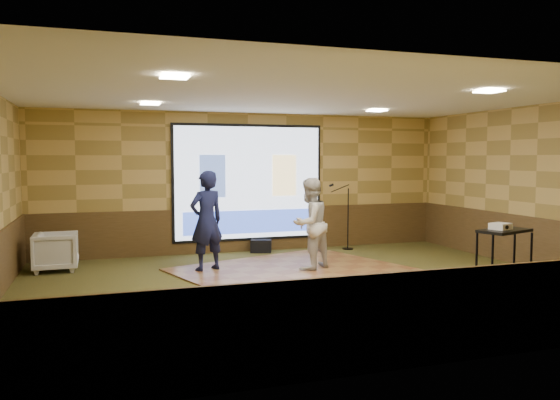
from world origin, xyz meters
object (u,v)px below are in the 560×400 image
object	(u,v)px
mic_stand	(346,227)
projector_screen	(249,184)
player_right	(310,224)
duffel_bag	(261,246)
dance_floor	(291,270)
projector	(500,226)
av_table	(504,247)
player_left	(207,221)
banquet_chair	(56,252)

from	to	relation	value
mic_stand	projector_screen	bearing A→B (deg)	-179.70
player_right	duffel_bag	distance (m)	2.24
dance_floor	projector	distance (m)	3.61
projector_screen	av_table	bearing A→B (deg)	-56.40
projector_screen	mic_stand	xyz separation A→B (m)	(2.11, -0.42, -0.98)
player_right	duffel_bag	bearing A→B (deg)	-111.04
projector_screen	player_left	bearing A→B (deg)	-124.74
projector_screen	player_right	world-z (taller)	projector_screen
projector_screen	mic_stand	world-z (taller)	projector_screen
dance_floor	av_table	size ratio (longest dim) A/B	4.18
projector	av_table	bearing A→B (deg)	-29.03
projector_screen	av_table	distance (m)	5.41
mic_stand	duffel_bag	distance (m)	1.95
projector_screen	dance_floor	distance (m)	2.69
av_table	duffel_bag	world-z (taller)	av_table
projector	duffel_bag	distance (m)	5.08
banquet_chair	projector	bearing A→B (deg)	-118.00
av_table	mic_stand	distance (m)	4.12
dance_floor	player_left	world-z (taller)	player_left
av_table	duffel_bag	size ratio (longest dim) A/B	2.08
player_left	mic_stand	distance (m)	3.69
player_left	duffel_bag	world-z (taller)	player_left
player_right	duffel_bag	world-z (taller)	player_right
banquet_chair	av_table	bearing A→B (deg)	-117.83
player_left	mic_stand	bearing A→B (deg)	-177.66
av_table	banquet_chair	xyz separation A→B (m)	(-6.80, 3.52, -0.28)
dance_floor	banquet_chair	bearing A→B (deg)	161.81
projector_screen	projector	bearing A→B (deg)	-56.97
player_left	av_table	xyz separation A→B (m)	(4.23, -2.62, -0.29)
player_left	dance_floor	bearing A→B (deg)	143.66
projector	projector_screen	bearing A→B (deg)	103.05
player_left	banquet_chair	xyz separation A→B (m)	(-2.57, 0.91, -0.57)
duffel_bag	player_right	bearing A→B (deg)	-81.73
dance_floor	duffel_bag	distance (m)	2.05
banquet_chair	player_right	bearing A→B (deg)	-108.10
mic_stand	duffel_bag	xyz separation A→B (m)	(-1.90, 0.21, -0.36)
mic_stand	player_left	bearing A→B (deg)	-145.75
projector_screen	duffel_bag	size ratio (longest dim) A/B	7.54
av_table	projector_screen	bearing A→B (deg)	123.60
player_right	mic_stand	world-z (taller)	player_right
dance_floor	player_left	xyz separation A→B (m)	(-1.46, 0.42, 0.90)
dance_floor	projector	xyz separation A→B (m)	(2.70, -2.19, 0.95)
player_left	projector	world-z (taller)	player_left
mic_stand	banquet_chair	size ratio (longest dim) A/B	1.92
projector	dance_floor	bearing A→B (deg)	121.02
dance_floor	projector_screen	bearing A→B (deg)	94.68
player_left	duffel_bag	bearing A→B (deg)	-152.68
dance_floor	banquet_chair	size ratio (longest dim) A/B	4.98
banquet_chair	duffel_bag	size ratio (longest dim) A/B	1.74
projector	mic_stand	world-z (taller)	mic_stand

